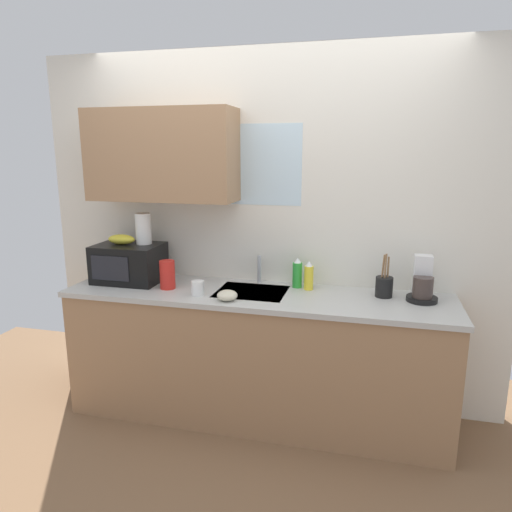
% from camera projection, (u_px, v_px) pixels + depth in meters
% --- Properties ---
extents(kitchen_wall_assembly, '(3.34, 0.42, 2.50)m').
position_uv_depth(kitchen_wall_assembly, '(248.00, 217.00, 3.31)').
color(kitchen_wall_assembly, silver).
rests_on(kitchen_wall_assembly, ground).
extents(counter_unit, '(2.57, 0.63, 0.90)m').
position_uv_depth(counter_unit, '(256.00, 354.00, 3.18)').
color(counter_unit, '#9E7551').
rests_on(counter_unit, ground).
extents(sink_faucet, '(0.03, 0.03, 0.20)m').
position_uv_depth(sink_faucet, '(259.00, 269.00, 3.30)').
color(sink_faucet, '#B2B5BA').
rests_on(sink_faucet, counter_unit).
extents(microwave, '(0.46, 0.35, 0.27)m').
position_uv_depth(microwave, '(129.00, 263.00, 3.33)').
color(microwave, black).
rests_on(microwave, counter_unit).
extents(banana_bunch, '(0.20, 0.11, 0.07)m').
position_uv_depth(banana_bunch, '(122.00, 239.00, 3.30)').
color(banana_bunch, gold).
rests_on(banana_bunch, microwave).
extents(paper_towel_roll, '(0.11, 0.11, 0.22)m').
position_uv_depth(paper_towel_roll, '(143.00, 229.00, 3.30)').
color(paper_towel_roll, white).
rests_on(paper_towel_roll, microwave).
extents(coffee_maker, '(0.19, 0.21, 0.28)m').
position_uv_depth(coffee_maker, '(422.00, 284.00, 2.91)').
color(coffee_maker, black).
rests_on(coffee_maker, counter_unit).
extents(dish_soap_bottle_green, '(0.07, 0.07, 0.21)m').
position_uv_depth(dish_soap_bottle_green, '(297.00, 274.00, 3.19)').
color(dish_soap_bottle_green, green).
rests_on(dish_soap_bottle_green, counter_unit).
extents(dish_soap_bottle_yellow, '(0.06, 0.06, 0.20)m').
position_uv_depth(dish_soap_bottle_yellow, '(309.00, 276.00, 3.14)').
color(dish_soap_bottle_yellow, yellow).
rests_on(dish_soap_bottle_yellow, counter_unit).
extents(cereal_canister, '(0.10, 0.10, 0.19)m').
position_uv_depth(cereal_canister, '(167.00, 275.00, 3.16)').
color(cereal_canister, red).
rests_on(cereal_canister, counter_unit).
extents(mug_white, '(0.08, 0.08, 0.09)m').
position_uv_depth(mug_white, '(198.00, 288.00, 3.03)').
color(mug_white, white).
rests_on(mug_white, counter_unit).
extents(utensil_crock, '(0.11, 0.11, 0.29)m').
position_uv_depth(utensil_crock, '(384.00, 286.00, 2.99)').
color(utensil_crock, black).
rests_on(utensil_crock, counter_unit).
extents(small_bowl, '(0.13, 0.13, 0.06)m').
position_uv_depth(small_bowl, '(227.00, 295.00, 2.92)').
color(small_bowl, beige).
rests_on(small_bowl, counter_unit).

